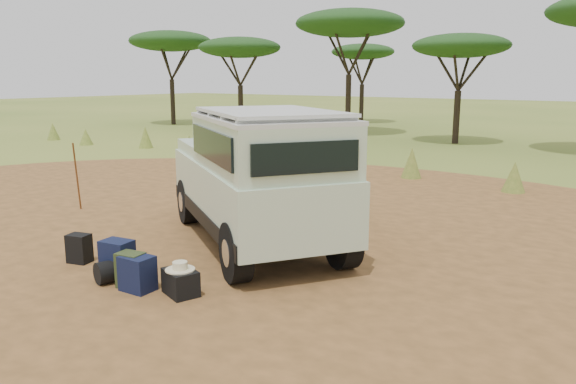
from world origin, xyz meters
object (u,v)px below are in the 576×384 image
Objects in this scene: walking_staff at (77,177)px; hard_case at (181,283)px; duffel_navy at (137,274)px; safari_vehicle at (257,180)px; backpack_navy at (118,260)px; backpack_olive at (131,270)px; backpack_black at (79,249)px.

walking_staff reaches higher than hard_case.
duffel_navy reaches higher than hard_case.
walking_staff is at bearing 150.51° from duffel_navy.
walking_staff is (-4.88, -0.30, -0.40)m from safari_vehicle.
backpack_olive is at bearing -24.52° from backpack_navy.
safari_vehicle is 3.13m from backpack_black.
backpack_olive reaches higher than hard_case.
hard_case is (0.62, -2.46, -0.99)m from safari_vehicle.
backpack_navy is 0.64m from duffel_navy.
backpack_navy is at bearing 163.53° from duffel_navy.
backpack_olive reaches higher than duffel_navy.
backpack_black is (-1.70, -2.45, -0.93)m from safari_vehicle.
backpack_olive is 1.02× the size of duffel_navy.
safari_vehicle reaches higher than backpack_navy.
hard_case is at bearing -42.36° from safari_vehicle.
backpack_olive is (1.56, -0.23, 0.02)m from backpack_black.
backpack_olive is 0.80m from hard_case.
backpack_black is at bearing -161.09° from hard_case.
walking_staff is 5.94m from hard_case.
walking_staff is 5.48m from duffel_navy.
walking_staff reaches higher than duffel_navy.
duffel_navy is (4.90, -2.39, -0.52)m from walking_staff.
backpack_olive is at bearing -24.71° from backpack_black.
backpack_olive is (4.74, -2.37, -0.51)m from walking_staff.
backpack_black is at bearing 168.38° from duffel_navy.
safari_vehicle is 2.83m from backpack_olive.
backpack_black is 0.80× the size of backpack_navy.
duffel_navy is at bearing -24.57° from backpack_black.
backpack_black is 1.57m from backpack_olive.
safari_vehicle is 10.31× the size of duffel_navy.
backpack_navy reaches higher than hard_case.
duffel_navy is at bearing -16.61° from backpack_olive.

